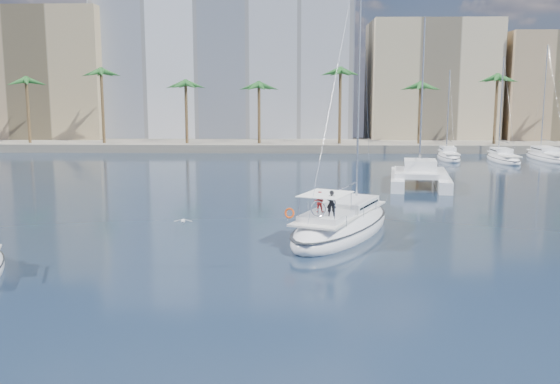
{
  "coord_description": "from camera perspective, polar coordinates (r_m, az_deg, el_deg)",
  "views": [
    {
      "loc": [
        -0.19,
        -35.27,
        9.27
      ],
      "look_at": [
        -1.11,
        1.5,
        3.13
      ],
      "focal_mm": 40.0,
      "sensor_mm": 36.0,
      "label": 1
    }
  ],
  "objects": [
    {
      "name": "ground",
      "position": [
        36.47,
        1.69,
        -5.26
      ],
      "size": [
        160.0,
        160.0,
        0.0
      ],
      "primitive_type": "plane",
      "color": "black",
      "rests_on": "ground"
    },
    {
      "name": "palm_centre",
      "position": [
        92.27,
        1.57,
        10.1
      ],
      "size": [
        3.6,
        3.6,
        12.3
      ],
      "color": "brown",
      "rests_on": "ground"
    },
    {
      "name": "building_tan_left",
      "position": [
        112.35,
        -20.73,
        9.75
      ],
      "size": [
        22.0,
        14.0,
        22.0
      ],
      "primitive_type": "cube",
      "color": "tan",
      "rests_on": "ground"
    },
    {
      "name": "building_modern",
      "position": [
        109.01,
        -4.9,
        11.93
      ],
      "size": [
        42.0,
        16.0,
        28.0
      ],
      "primitive_type": "cube",
      "color": "white",
      "rests_on": "ground"
    },
    {
      "name": "moored_yacht_b",
      "position": [
        85.1,
        19.72,
        2.66
      ],
      "size": [
        3.32,
        10.83,
        13.72
      ],
      "primitive_type": null,
      "rotation": [
        0.0,
        0.0,
        -0.02
      ],
      "color": "white",
      "rests_on": "ground"
    },
    {
      "name": "moored_yacht_c",
      "position": [
        89.19,
        23.29,
        2.73
      ],
      "size": [
        3.98,
        12.33,
        15.54
      ],
      "primitive_type": null,
      "rotation": [
        0.0,
        0.0,
        0.03
      ],
      "color": "white",
      "rests_on": "ground"
    },
    {
      "name": "building_tan_right",
      "position": [
        111.55,
        23.93,
        8.53
      ],
      "size": [
        18.0,
        12.0,
        18.0
      ],
      "primitive_type": "cube",
      "color": "tan",
      "rests_on": "ground"
    },
    {
      "name": "palm_right",
      "position": [
        98.4,
        22.07,
        9.38
      ],
      "size": [
        3.6,
        3.6,
        12.3
      ],
      "color": "brown",
      "rests_on": "ground"
    },
    {
      "name": "building_beige",
      "position": [
        107.58,
        13.53,
        9.6
      ],
      "size": [
        20.0,
        14.0,
        20.0
      ],
      "primitive_type": "cube",
      "color": "#C9B490",
      "rests_on": "ground"
    },
    {
      "name": "main_sloop",
      "position": [
        40.33,
        5.68,
        -3.03
      ],
      "size": [
        9.32,
        13.79,
        19.64
      ],
      "rotation": [
        0.0,
        0.0,
        -0.43
      ],
      "color": "white",
      "rests_on": "ground"
    },
    {
      "name": "palm_left",
      "position": [
        98.27,
        -18.97,
        9.56
      ],
      "size": [
        3.6,
        3.6,
        12.3
      ],
      "color": "brown",
      "rests_on": "ground"
    },
    {
      "name": "quay",
      "position": [
        96.66,
        1.54,
        4.32
      ],
      "size": [
        120.0,
        14.0,
        1.2
      ],
      "primitive_type": "cube",
      "color": "gray",
      "rests_on": "ground"
    },
    {
      "name": "seagull",
      "position": [
        40.88,
        -8.85,
        -2.61
      ],
      "size": [
        1.19,
        0.51,
        0.22
      ],
      "color": "silver",
      "rests_on": "ground"
    },
    {
      "name": "moored_yacht_a",
      "position": [
        85.22,
        15.15,
        2.9
      ],
      "size": [
        3.37,
        9.52,
        11.9
      ],
      "primitive_type": null,
      "rotation": [
        0.0,
        0.0,
        -0.07
      ],
      "color": "white",
      "rests_on": "ground"
    },
    {
      "name": "catamaran",
      "position": [
        61.31,
        12.67,
        1.6
      ],
      "size": [
        7.01,
        11.5,
        15.89
      ],
      "rotation": [
        0.0,
        0.0,
        -0.16
      ],
      "color": "white",
      "rests_on": "ground"
    }
  ]
}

